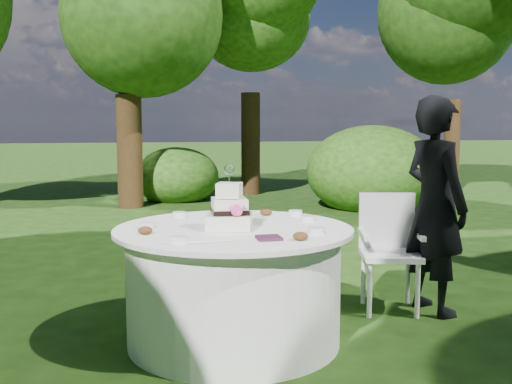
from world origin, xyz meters
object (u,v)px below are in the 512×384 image
guest (435,205)px  cake (230,211)px  napkins (269,238)px  table (234,284)px  chair (389,243)px

guest → cake: (-1.64, -0.36, 0.06)m
napkins → table: napkins is taller
napkins → table: (-0.14, 0.44, -0.39)m
guest → chair: guest is taller
napkins → guest: (1.47, 0.76, 0.05)m
table → guest: bearing=11.4°
cake → guest: bearing=12.5°
guest → cake: guest is taller
chair → cake: bearing=-158.8°
chair → table: bearing=-159.8°
cake → chair: cake is taller
napkins → chair: bearing=38.2°
napkins → cake: 0.45m
chair → guest: bearing=-27.6°
napkins → guest: size_ratio=0.08×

